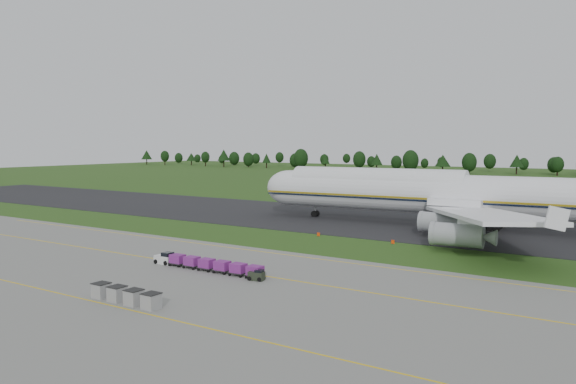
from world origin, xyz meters
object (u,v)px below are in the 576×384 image
Objects in this scene: baggage_train at (205,264)px; utility_cart at (256,276)px; aircraft at (435,193)px; uld_row at (125,295)px; edge_markers at (354,238)px.

baggage_train is 8.70× the size of utility_cart.
utility_cart is at bearing -93.35° from aircraft.
aircraft is 8.96× the size of uld_row.
utility_cart is 0.14× the size of edge_markers.
baggage_train is at bearing 175.79° from utility_cart.
edge_markers is at bearing 94.93° from utility_cart.
uld_row is at bearing -110.37° from utility_cart.
edge_markers is (2.73, 45.25, -0.56)m from uld_row.
aircraft is 68.81m from uld_row.
aircraft is 40.34× the size of utility_cart.
edge_markers is at bearing -104.23° from aircraft.
aircraft is 24.29m from edge_markers.
aircraft is at bearing 75.77° from edge_markers.
aircraft is 4.64× the size of baggage_train.
uld_row is at bearing -97.13° from aircraft.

